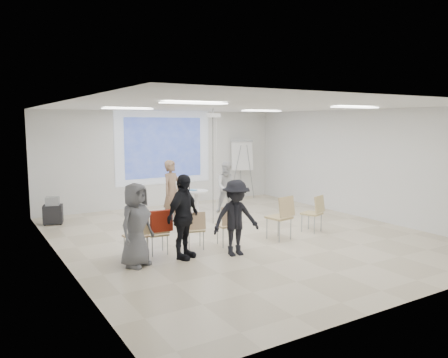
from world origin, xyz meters
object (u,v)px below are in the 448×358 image
pedestal_table (197,202)px  av_cart (53,212)px  chair_right_far (315,211)px  chair_left_mid (158,231)px  audience_left (183,211)px  chair_right_inner (282,214)px  laptop (194,228)px  chair_center (229,222)px  flipchart_easel (242,156)px  player_left (172,188)px  chair_left_inner (195,227)px  audience_mid (236,213)px  chair_far_left (137,233)px  audience_outer (136,220)px  player_right (228,185)px

pedestal_table → av_cart: size_ratio=1.14×
chair_right_far → av_cart: bearing=122.3°
pedestal_table → chair_left_mid: size_ratio=0.98×
audience_left → chair_right_inner: bearing=-29.3°
pedestal_table → audience_left: 3.65m
laptop → av_cart: bearing=-47.1°
chair_center → flipchart_easel: 5.99m
player_left → chair_left_inner: (-0.55, -2.36, -0.47)m
pedestal_table → audience_mid: size_ratio=0.47×
chair_left_inner → chair_right_inner: bearing=4.5°
laptop → chair_left_inner: bearing=93.1°
chair_far_left → chair_right_inner: chair_right_inner is taller
chair_left_mid → av_cart: size_ratio=1.16×
pedestal_table → chair_right_inner: 3.07m
chair_right_far → laptop: chair_right_far is taller
audience_outer → flipchart_easel: 7.56m
player_left → pedestal_table: bearing=-7.8°
flipchart_easel → av_cart: 6.48m
player_left → chair_center: bearing=-112.6°
laptop → flipchart_easel: (4.21, 4.53, 1.07)m
chair_center → audience_outer: 2.19m
chair_left_inner → laptop: 0.10m
player_right → audience_left: 4.48m
chair_far_left → av_cart: 4.01m
chair_left_inner → audience_mid: bearing=-41.8°
laptop → flipchart_easel: bearing=-118.7°
chair_left_inner → audience_outer: bearing=-150.8°
chair_left_inner → chair_right_inner: 2.04m
chair_left_mid → audience_left: audience_left is taller
audience_left → laptop: bearing=14.7°
chair_center → audience_outer: audience_outer is taller
pedestal_table → chair_center: 2.89m
player_right → flipchart_easel: size_ratio=0.82×
player_right → laptop: 3.80m
player_left → audience_left: bearing=-137.0°
pedestal_table → chair_left_inner: bearing=-118.1°
chair_center → audience_left: (-1.20, -0.27, 0.43)m
chair_far_left → pedestal_table: bearing=35.0°
audience_left → flipchart_easel: size_ratio=0.93×
chair_far_left → chair_left_inner: 1.24m
laptop → audience_mid: bearing=134.5°
pedestal_table → audience_mid: 3.57m
audience_mid → audience_outer: size_ratio=0.99×
chair_left_mid → chair_left_inner: chair_left_mid is taller
chair_center → audience_outer: bearing=-164.4°
chair_left_inner → audience_outer: (-1.41, -0.38, 0.39)m
audience_mid → audience_outer: 1.96m
player_right → audience_outer: (-3.98, -3.26, 0.04)m
player_left → av_cart: bearing=122.0°
chair_right_inner → laptop: 2.05m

